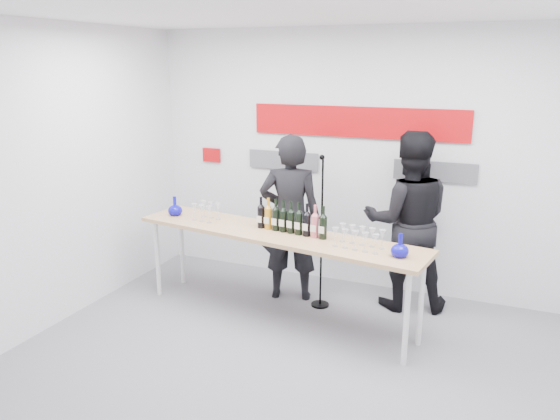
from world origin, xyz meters
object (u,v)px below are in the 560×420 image
Objects in this scene: tasting_table at (276,239)px; presenter_right at (407,221)px; presenter_left at (290,218)px; mic_stand at (321,262)px.

presenter_right is (1.17, 0.83, 0.10)m from tasting_table.
tasting_table is 1.65× the size of presenter_right.
presenter_right reaches higher than tasting_table.
mic_stand is at bearing 148.84° from presenter_left.
tasting_table is at bearing 19.05° from presenter_right.
presenter_right is 1.02m from mic_stand.
mic_stand is at bearing 8.20° from presenter_right.
presenter_left is at bearing 105.52° from tasting_table.
presenter_right is at bearing 28.68° from mic_stand.
presenter_left is 1.11× the size of mic_stand.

